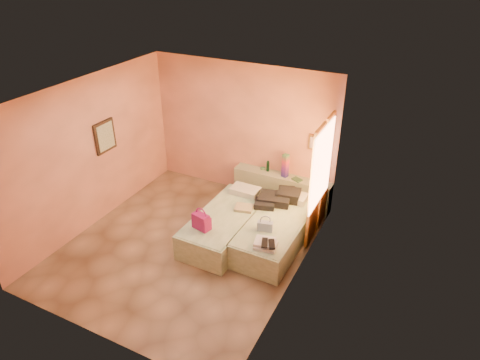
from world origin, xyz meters
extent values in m
plane|color=tan|center=(0.00, 0.00, 0.00)|extent=(4.50, 4.50, 0.00)
cube|color=#FEA687|center=(0.00, 2.25, 1.40)|extent=(4.00, 0.02, 2.80)
cube|color=#FEA687|center=(-2.00, 0.00, 1.40)|extent=(0.02, 4.50, 2.80)
cube|color=#FEA687|center=(2.00, 0.00, 1.40)|extent=(0.02, 4.50, 2.80)
cube|color=silver|center=(0.00, 0.00, 2.80)|extent=(4.00, 4.50, 0.02)
cube|color=beige|center=(1.98, 1.25, 1.50)|extent=(0.02, 1.10, 1.40)
cube|color=orange|center=(1.94, 1.10, 1.15)|extent=(0.05, 0.55, 2.20)
cube|color=orange|center=(1.94, 1.70, 1.15)|extent=(0.05, 0.45, 2.20)
cube|color=black|center=(-1.97, 0.40, 1.60)|extent=(0.04, 0.50, 0.60)
cube|color=#BF873F|center=(1.55, 2.22, 1.45)|extent=(0.25, 0.04, 0.30)
cube|color=#9CA688|center=(0.98, 2.10, 0.33)|extent=(2.05, 0.30, 0.65)
cube|color=beige|center=(0.50, 0.56, 0.25)|extent=(0.92, 2.01, 0.50)
cube|color=beige|center=(1.40, 0.75, 0.25)|extent=(0.92, 2.01, 0.50)
cylinder|color=#123321|center=(0.63, 2.15, 0.76)|extent=(0.07, 0.07, 0.22)
cube|color=#9A1360|center=(1.03, 2.09, 0.89)|extent=(0.14, 0.14, 0.49)
cylinder|color=#498657|center=(0.51, 2.18, 0.66)|extent=(0.15, 0.15, 0.03)
cube|color=#294C33|center=(1.30, 2.05, 0.67)|extent=(0.23, 0.20, 0.03)
cube|color=silver|center=(1.74, 2.12, 0.77)|extent=(0.21, 0.21, 0.24)
cube|color=#9A1360|center=(0.34, -0.01, 0.65)|extent=(0.34, 0.24, 0.29)
cube|color=tan|center=(0.72, 0.84, 0.53)|extent=(0.38, 0.33, 0.06)
cube|color=black|center=(1.18, 1.31, 0.59)|extent=(0.77, 0.77, 0.19)
cube|color=#4364A2|center=(1.33, 0.41, 0.58)|extent=(0.28, 0.17, 0.17)
cube|color=silver|center=(1.52, 0.01, 0.55)|extent=(0.40, 0.36, 0.10)
cube|color=black|center=(1.58, -0.04, 0.61)|extent=(0.26, 0.30, 0.03)
camera|label=1|loc=(3.59, -5.08, 4.80)|focal=32.00mm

